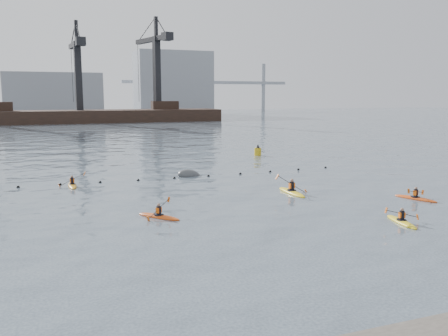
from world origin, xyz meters
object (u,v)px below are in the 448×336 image
(kayaker_1, at_px, (402,221))
(mooring_buoy, at_px, (189,176))
(kayaker_0, at_px, (159,216))
(nav_buoy, at_px, (258,152))
(kayaker_4, at_px, (415,198))
(kayaker_3, at_px, (292,192))
(kayaker_5, at_px, (72,185))

(kayaker_1, distance_m, mooring_buoy, 19.79)
(kayaker_0, bearing_deg, nav_buoy, 15.76)
(kayaker_4, bearing_deg, nav_buoy, -109.60)
(kayaker_3, relative_size, kayaker_4, 1.21)
(nav_buoy, bearing_deg, kayaker_5, -150.69)
(kayaker_5, height_order, mooring_buoy, kayaker_5)
(kayaker_1, bearing_deg, kayaker_0, 165.90)
(kayaker_0, distance_m, mooring_buoy, 14.07)
(kayaker_1, height_order, kayaker_4, kayaker_1)
(kayaker_0, relative_size, kayaker_5, 0.90)
(kayaker_1, height_order, nav_buoy, nav_buoy)
(kayaker_1, relative_size, kayaker_3, 0.82)
(kayaker_0, xyz_separation_m, kayaker_1, (12.12, -5.84, 0.00))
(kayaker_1, distance_m, nav_buoy, 29.73)
(kayaker_4, bearing_deg, mooring_buoy, -70.99)
(kayaker_1, xyz_separation_m, kayaker_4, (5.01, 4.38, 0.00))
(mooring_buoy, bearing_deg, kayaker_0, -113.81)
(kayaker_5, bearing_deg, kayaker_1, -47.61)
(kayaker_0, height_order, kayaker_3, kayaker_3)
(nav_buoy, bearing_deg, mooring_buoy, -137.20)
(kayaker_0, bearing_deg, kayaker_5, 71.03)
(mooring_buoy, bearing_deg, kayaker_5, -172.51)
(kayaker_3, bearing_deg, kayaker_1, -77.85)
(kayaker_0, relative_size, nav_buoy, 1.82)
(kayaker_0, xyz_separation_m, nav_buoy, (17.12, 23.47, 0.35))
(kayaker_5, bearing_deg, kayaker_0, -71.25)
(kayaker_5, distance_m, mooring_buoy, 9.79)
(kayaker_0, distance_m, kayaker_4, 17.18)
(kayaker_4, bearing_deg, kayaker_5, -51.28)
(kayaker_1, bearing_deg, nav_buoy, 91.93)
(kayaker_1, xyz_separation_m, kayaker_5, (-16.14, 17.44, 0.00))
(kayaker_0, height_order, kayaker_1, kayaker_0)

